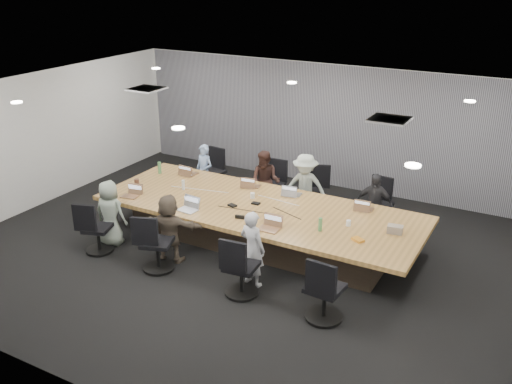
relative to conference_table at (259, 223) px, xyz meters
The scene contains 40 objects.
floor 0.64m from the conference_table, 90.00° to the right, with size 10.00×8.00×0.00m, color black.
ceiling 2.45m from the conference_table, 90.00° to the right, with size 10.00×8.00×0.00m, color white.
wall_back 3.64m from the conference_table, 90.00° to the left, with size 10.00×2.80×0.00m, color beige.
wall_front 4.61m from the conference_table, 90.00° to the right, with size 10.00×2.80×0.00m, color beige.
wall_left 5.12m from the conference_table, behind, with size 8.00×2.80×0.00m, color beige.
curtain 3.56m from the conference_table, 90.00° to the left, with size 9.80×0.04×2.80m, color gray.
conference_table is the anchor object (origin of this frame).
chair_0 2.69m from the conference_table, 140.89° to the left, with size 0.55×0.55×0.81m, color black, non-canonical shape.
chair_1 1.79m from the conference_table, 108.61° to the left, with size 0.51×0.51×0.76m, color black, non-canonical shape.
chair_2 1.73m from the conference_table, 79.43° to the left, with size 0.56×0.56×0.83m, color black, non-canonical shape.
chair_3 2.43m from the conference_table, 44.30° to the left, with size 0.54×0.54×0.80m, color black, non-canonical shape.
chair_4 2.90m from the conference_table, 144.13° to the right, with size 0.52×0.52×0.77m, color black, non-canonical shape.
chair_5 1.98m from the conference_table, 120.82° to the right, with size 0.57×0.57×0.85m, color black, non-canonical shape.
chair_6 1.81m from the conference_table, 69.94° to the right, with size 0.56×0.56×0.83m, color black, non-canonical shape.
chair_7 2.63m from the conference_table, 40.22° to the right, with size 0.58×0.58×0.86m, color black, non-canonical shape.
person_0 2.50m from the conference_table, 147.15° to the left, with size 0.44×0.29×1.22m, color #86A2CF.
laptop_0 2.27m from the conference_table, 159.06° to the left, with size 0.34×0.23×0.02m, color #8C6647.
person_1 1.49m from the conference_table, 112.97° to the left, with size 0.64×0.50×1.31m, color #331F1B.
laptop_1 1.04m from the conference_table, 125.58° to the left, with size 0.30×0.21×0.02m, color #8C6647.
person_2 1.42m from the conference_table, 76.78° to the left, with size 0.90×0.51×1.39m, color #96A197.
laptop_2 0.93m from the conference_table, 68.37° to the left, with size 0.31×0.21×0.02m, color #B2B2B7.
person_3 2.21m from the conference_table, 37.78° to the left, with size 0.73×0.30×1.24m, color #27272B.
laptop_3 1.95m from the conference_table, 24.67° to the left, with size 0.30×0.21×0.02m, color #8C6647.
person_4 2.72m from the conference_table, 150.14° to the right, with size 0.61×0.39×1.24m, color gray.
laptop_4 2.51m from the conference_table, 161.21° to the right, with size 0.31×0.21×0.02m, color #8C6647.
person_5 1.70m from the conference_table, 126.92° to the right, with size 1.15×0.37×1.24m, color brown.
laptop_5 1.34m from the conference_table, 141.74° to the right, with size 0.35×0.24×0.02m, color #B2B2B7.
person_6 1.51m from the conference_table, 65.31° to the right, with size 0.47×0.31×1.28m, color #B1B2B8.
laptop_6 1.07m from the conference_table, 52.19° to the right, with size 0.35×0.24×0.02m, color #8C6647.
bottle_green_left 2.74m from the conference_table, 168.91° to the left, with size 0.07×0.07×0.25m, color #519052.
bottle_green_right 1.52m from the conference_table, 16.91° to the right, with size 0.06×0.06×0.23m, color #519052.
bottle_clear 1.73m from the conference_table, behind, with size 0.06×0.06×0.20m, color silver.
cup_white_far 0.55m from the conference_table, 135.68° to the left, with size 0.08×0.08×0.11m, color white.
cup_white_near 1.77m from the conference_table, ahead, with size 0.08×0.08×0.10m, color white.
mug_brown 2.69m from the conference_table, behind, with size 0.10×0.10×0.12m, color brown.
mic_left 0.60m from the conference_table, 150.11° to the right, with size 0.16×0.10×0.03m, color black.
mic_right 0.37m from the conference_table, 149.65° to the left, with size 0.15×0.10×0.03m, color black.
stapler 0.74m from the conference_table, 91.94° to the right, with size 0.17×0.04×0.06m, color black.
canvas_bag 2.53m from the conference_table, ahead, with size 0.25×0.15×0.13m, color gray.
snack_packet 2.14m from the conference_table, 12.85° to the right, with size 0.19×0.13×0.04m, color orange.
Camera 1 is at (4.55, -7.88, 4.87)m, focal length 40.00 mm.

